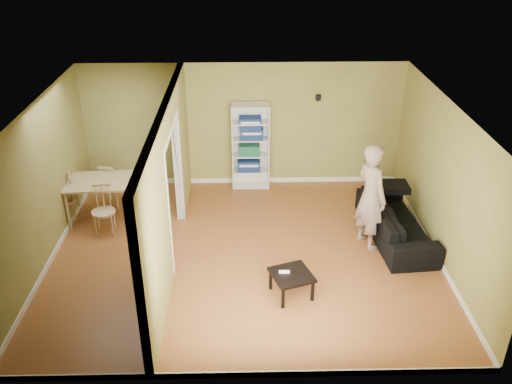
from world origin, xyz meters
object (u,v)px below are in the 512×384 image
coffee_table (292,277)px  chair_near (103,211)px  chair_far (112,184)px  bookshelf (251,146)px  person (372,188)px  dining_table (102,184)px  sofa (397,216)px  chair_left (63,198)px

coffee_table → chair_near: bearing=150.1°
coffee_table → chair_near: 3.73m
chair_far → chair_near: bearing=107.0°
bookshelf → chair_far: size_ratio=2.03×
person → bookshelf: (-2.00, 2.31, -0.21)m
bookshelf → coffee_table: bookshelf is taller
dining_table → chair_far: bearing=86.1°
coffee_table → chair_near: chair_near is taller
bookshelf → chair_near: (-2.67, -1.84, -0.45)m
person → bookshelf: person is taller
coffee_table → dining_table: bearing=144.5°
chair_near → sofa: bearing=-8.7°
sofa → chair_near: 5.23m
sofa → bookshelf: bookshelf is taller
person → dining_table: person is taller
chair_left → chair_near: size_ratio=1.03×
coffee_table → chair_near: size_ratio=0.63×
bookshelf → chair_near: 3.27m
bookshelf → chair_left: bearing=-158.3°
coffee_table → dining_table: dining_table is taller
bookshelf → person: bearing=-49.2°
sofa → chair_near: (-5.22, 0.27, 0.04)m
chair_left → chair_far: bearing=107.2°
bookshelf → coffee_table: size_ratio=3.13×
dining_table → chair_left: (-0.72, -0.08, -0.24)m
chair_near → chair_far: size_ratio=1.03×
chair_left → chair_far: chair_left is taller
person → coffee_table: 2.14m
chair_near → chair_left: bearing=146.1°
person → sofa: bearing=-93.2°
chair_far → bookshelf: bearing=-151.6°
person → chair_near: (-4.66, 0.48, -0.65)m
person → bookshelf: 3.06m
person → chair_near: 4.73m
sofa → coffee_table: 2.55m
chair_near → coffee_table: bearing=-35.7°
coffee_table → bookshelf: bearing=98.7°
sofa → chair_far: (-5.30, 1.34, 0.02)m
chair_far → coffee_table: bearing=151.3°
sofa → person: person is taller
sofa → coffee_table: sofa is taller
person → chair_left: size_ratio=2.35×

